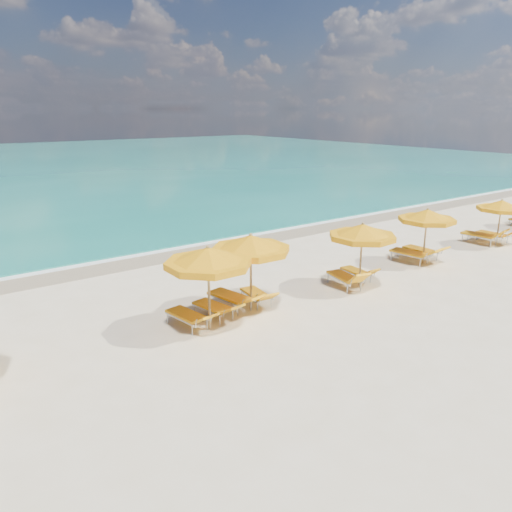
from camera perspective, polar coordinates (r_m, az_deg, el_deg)
ground_plane at (r=16.39m, az=3.11°, el=-5.23°), size 120.00×120.00×0.00m
ocean at (r=60.84m, az=-27.13°, el=8.98°), size 120.00×80.00×0.30m
wet_sand_band at (r=22.30m, az=-8.97°, el=0.52°), size 120.00×2.60×0.01m
foam_line at (r=22.99m, az=-9.89°, el=0.96°), size 120.00×1.20×0.03m
whitecap_far at (r=40.35m, az=-9.79°, el=7.61°), size 18.00×0.30×0.05m
umbrella_3 at (r=13.75m, az=-5.51°, el=-0.24°), size 3.20×3.20×2.48m
umbrella_4 at (r=15.11m, az=-0.60°, el=1.30°), size 3.23×3.23×2.46m
umbrella_5 at (r=17.43m, az=12.07°, el=2.68°), size 2.93×2.93×2.36m
umbrella_6 at (r=21.05m, az=18.97°, el=4.33°), size 2.81×2.81×2.29m
umbrella_7 at (r=25.28m, az=26.25°, el=5.17°), size 2.80×2.80×2.15m
lounger_3_left at (r=14.59m, az=-7.78°, el=-7.28°), size 0.86×1.88×0.71m
lounger_3_right at (r=15.13m, az=-4.79°, el=-6.31°), size 0.88×1.85×0.70m
lounger_4_left at (r=15.77m, az=-2.87°, el=-5.21°), size 1.01×2.08×0.74m
lounger_4_right at (r=16.11m, az=0.08°, el=-4.82°), size 0.76×1.73×0.70m
lounger_5_left at (r=17.84m, az=10.12°, el=-2.86°), size 0.97×1.92×0.85m
lounger_5_right at (r=18.69m, az=11.44°, el=-2.14°), size 0.67×1.64×0.69m
lounger_6_left at (r=21.35m, az=17.21°, el=-0.09°), size 0.94×2.07×0.80m
lounger_6_right at (r=22.02m, az=18.38°, el=0.27°), size 0.65×1.92×0.77m
lounger_7_left at (r=25.49m, az=24.25°, el=1.83°), size 0.89×2.06×0.91m
lounger_7_right at (r=26.13m, az=25.46°, el=1.95°), size 0.68×1.86×0.78m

